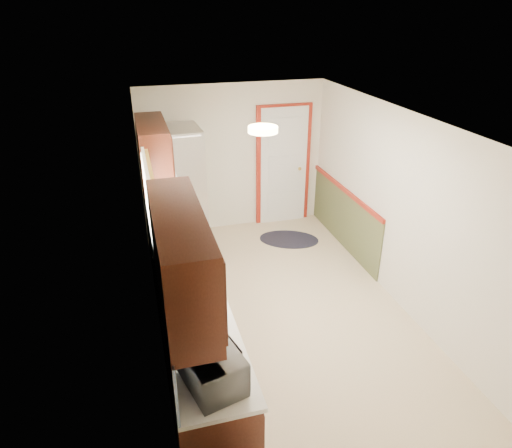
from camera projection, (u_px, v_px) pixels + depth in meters
room_shell at (282, 223)px, 5.27m from camera, size 3.20×5.20×2.52m
kitchen_run at (181, 280)px, 4.89m from camera, size 0.63×4.00×2.20m
back_wall_trim at (296, 177)px, 7.56m from camera, size 1.12×2.30×2.08m
ceiling_fixture at (263, 129)px, 4.52m from camera, size 0.30×0.30×0.06m
microwave at (211, 362)px, 3.33m from camera, size 0.44×0.62×0.38m
refrigerator at (176, 192)px, 6.79m from camera, size 0.83×0.81×1.91m
rug at (289, 239)px, 7.45m from camera, size 1.13×0.96×0.01m
cooktop at (168, 207)px, 6.31m from camera, size 0.47×0.56×0.02m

